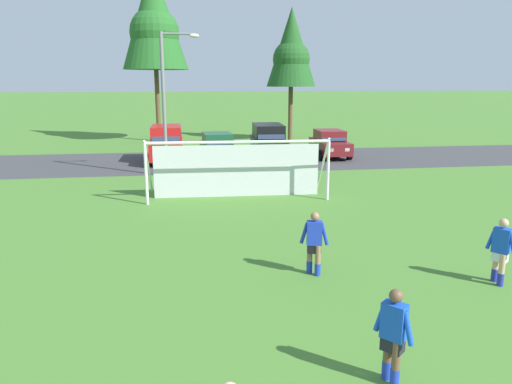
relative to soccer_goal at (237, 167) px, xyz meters
The scene contains 13 objects.
ground_plane 2.70m from the soccer_goal, 99.31° to the right, with size 400.00×400.00×0.00m, color #477A2D.
parking_lot_strip 9.73m from the soccer_goal, 92.28° to the left, with size 52.00×8.40×0.01m, color #3D3D3F.
soccer_goal is the anchor object (origin of this frame).
player_striker_near 11.07m from the soccer_goal, 61.49° to the right, with size 0.46×0.68×1.64m.
player_midfield_center 8.58m from the soccer_goal, 83.24° to the right, with size 0.71×0.35×1.64m.
player_winger_left 13.13m from the soccer_goal, 85.32° to the right, with size 0.49×0.66×1.64m.
parked_car_slot_far_left 10.30m from the soccer_goal, 108.29° to the left, with size 2.16×4.61×2.16m.
parked_car_slot_left 9.41m from the soccer_goal, 91.04° to the left, with size 2.26×4.32×1.72m.
parked_car_slot_center_left 10.35m from the soccer_goal, 72.97° to the left, with size 2.30×4.68×2.16m.
parked_car_slot_center 12.37m from the soccer_goal, 55.07° to the left, with size 2.11×4.24×1.72m.
tree_left_edge 22.13m from the soccer_goal, 101.77° to the left, with size 5.09×5.09×13.58m.
tree_mid_left 20.93m from the soccer_goal, 71.37° to the left, with size 3.91×3.91×10.42m.
street_lamp 6.42m from the soccer_goal, 119.58° to the left, with size 2.00×0.32×7.13m.
Camera 1 is at (-1.73, -2.31, 4.82)m, focal length 33.77 mm.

